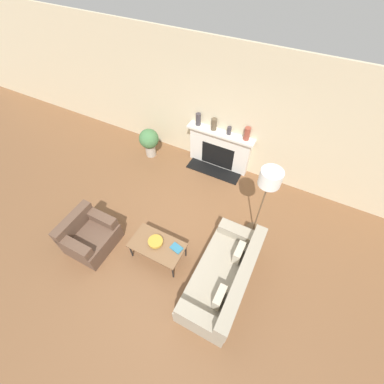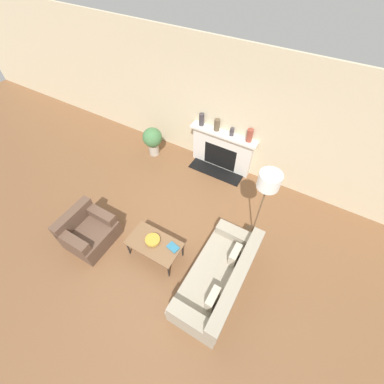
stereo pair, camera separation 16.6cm
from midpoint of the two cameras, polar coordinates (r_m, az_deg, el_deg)
name	(u,v)px [view 2 (the right image)]	position (r m, az deg, el deg)	size (l,w,h in m)	color
ground_plane	(163,254)	(5.14, -5.56, -13.60)	(18.00, 18.00, 0.00)	brown
wall_back	(234,114)	(5.82, 10.16, 16.62)	(18.00, 0.06, 2.90)	beige
fireplace	(222,151)	(6.32, 7.39, 9.11)	(1.61, 0.59, 1.01)	silver
couch	(219,279)	(4.61, 7.17, -18.67)	(0.86, 1.85, 0.83)	#9E937F
armchair_near	(88,232)	(5.39, -21.26, -8.21)	(0.80, 0.87, 0.72)	brown
coffee_table	(154,244)	(4.81, -7.40, -11.42)	(0.99, 0.56, 0.43)	brown
bowl	(153,240)	(4.76, -7.75, -10.54)	(0.27, 0.27, 0.07)	#BC8E2D
book	(173,247)	(4.69, -3.20, -12.19)	(0.23, 0.18, 0.02)	teal
floor_lamp	(268,185)	(4.40, 17.55, 1.44)	(0.38, 0.38, 1.70)	brown
mantel_vase_left	(202,119)	(6.11, 2.95, 15.79)	(0.12, 0.12, 0.29)	#3D383D
mantel_vase_center_left	(217,125)	(5.98, 6.38, 14.58)	(0.13, 0.13, 0.28)	brown
mantel_vase_center_right	(232,132)	(5.90, 9.69, 13.06)	(0.10, 0.10, 0.19)	#3D383D
mantel_vase_right	(250,135)	(5.78, 13.52, 12.13)	(0.13, 0.13, 0.30)	brown
potted_plant	(153,139)	(6.69, -8.04, 11.54)	(0.49, 0.49, 0.77)	#B2A899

